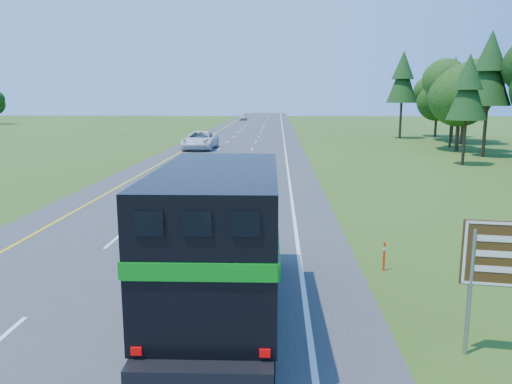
% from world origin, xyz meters
% --- Properties ---
extents(road, '(15.00, 260.00, 0.04)m').
position_xyz_m(road, '(0.00, 50.00, 0.02)').
color(road, '#38383A').
rests_on(road, ground).
extents(lane_markings, '(11.15, 260.00, 0.01)m').
position_xyz_m(lane_markings, '(0.00, 50.00, 0.04)').
color(lane_markings, yellow).
rests_on(lane_markings, road).
extents(horse_truck, '(2.97, 9.04, 3.98)m').
position_xyz_m(horse_truck, '(3.27, 3.94, 2.17)').
color(horse_truck, black).
rests_on(horse_truck, road).
extents(white_suv, '(3.44, 7.20, 1.98)m').
position_xyz_m(white_suv, '(-3.91, 46.49, 1.03)').
color(white_suv, silver).
rests_on(white_suv, road).
extents(far_car, '(1.82, 4.43, 1.50)m').
position_xyz_m(far_car, '(-4.18, 118.90, 0.79)').
color(far_car, silver).
rests_on(far_car, road).
extents(delineator, '(0.08, 0.04, 0.98)m').
position_xyz_m(delineator, '(8.25, 7.64, 0.53)').
color(delineator, '#FF320D').
rests_on(delineator, ground).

